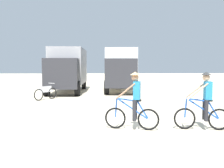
{
  "coord_description": "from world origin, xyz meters",
  "views": [
    {
      "loc": [
        -0.07,
        -8.28,
        2.0
      ],
      "look_at": [
        0.57,
        4.33,
        1.1
      ],
      "focal_mm": 40.69,
      "sensor_mm": 36.0,
      "label": 1
    }
  ],
  "objects": [
    {
      "name": "box_truck_grey_hauler",
      "position": [
        -2.47,
        11.42,
        1.87
      ],
      "size": [
        2.56,
        6.81,
        3.35
      ],
      "color": "#9E9EA3",
      "rests_on": "ground"
    },
    {
      "name": "cyclist_cowboy_hat",
      "position": [
        3.2,
        -0.6,
        0.85
      ],
      "size": [
        1.72,
        0.54,
        1.82
      ],
      "color": "black",
      "rests_on": "ground"
    },
    {
      "name": "bicycle_spare",
      "position": [
        -3.24,
        6.87,
        0.4
      ],
      "size": [
        1.07,
        1.43,
        0.97
      ],
      "color": "black",
      "rests_on": "ground"
    },
    {
      "name": "cyclist_orange_shirt",
      "position": [
        1.01,
        -0.46,
        0.85
      ],
      "size": [
        1.69,
        0.63,
        1.82
      ],
      "color": "black",
      "rests_on": "ground"
    },
    {
      "name": "box_truck_avon_van",
      "position": [
        1.73,
        12.03,
        1.87
      ],
      "size": [
        2.99,
        6.94,
        3.35
      ],
      "color": "white",
      "rests_on": "ground"
    },
    {
      "name": "ground_plane",
      "position": [
        0.0,
        0.0,
        0.0
      ],
      "size": [
        120.0,
        120.0,
        0.0
      ],
      "primitive_type": "plane",
      "color": "beige"
    }
  ]
}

